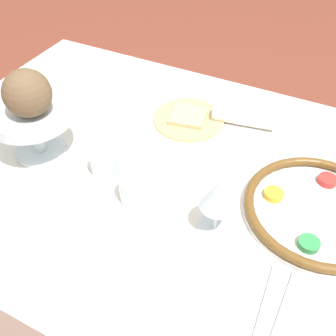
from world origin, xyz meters
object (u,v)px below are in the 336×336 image
at_px(fruit_stand, 32,117).
at_px(bread_plate, 189,118).
at_px(coconut, 27,93).
at_px(napkin_roll, 244,117).
at_px(wine_glass, 218,195).
at_px(cup_mid, 137,189).
at_px(seder_plate, 318,210).
at_px(orange_fruit, 26,90).
at_px(cup_far, 108,162).

height_order(fruit_stand, bread_plate, fruit_stand).
bearing_deg(coconut, napkin_roll, -137.87).
bearing_deg(wine_glass, cup_mid, -0.48).
xyz_separation_m(seder_plate, orange_fruit, (0.65, 0.10, 0.16)).
relative_size(wine_glass, cup_mid, 1.78).
bearing_deg(wine_glass, seder_plate, -144.24).
height_order(bread_plate, cup_mid, cup_mid).
distance_m(orange_fruit, napkin_roll, 0.54).
distance_m(bread_plate, cup_far, 0.28).
distance_m(bread_plate, cup_mid, 0.31).
bearing_deg(wine_glass, bread_plate, -57.30).
bearing_deg(cup_mid, fruit_stand, -5.31).
bearing_deg(wine_glass, napkin_roll, -80.20).
bearing_deg(napkin_roll, orange_fruit, 38.95).
bearing_deg(napkin_roll, coconut, 42.13).
distance_m(wine_glass, coconut, 0.45).
relative_size(wine_glass, napkin_roll, 0.83).
xyz_separation_m(fruit_stand, napkin_roll, (-0.41, -0.33, -0.08)).
distance_m(seder_plate, wine_glass, 0.24).
bearing_deg(seder_plate, coconut, 10.44).
relative_size(coconut, cup_far, 1.32).
relative_size(fruit_stand, cup_far, 2.52).
bearing_deg(cup_far, fruit_stand, 4.80).
distance_m(orange_fruit, cup_mid, 0.32).
height_order(bread_plate, napkin_roll, napkin_roll).
relative_size(napkin_roll, cup_mid, 2.14).
relative_size(napkin_roll, cup_far, 2.14).
relative_size(orange_fruit, cup_far, 1.08).
xyz_separation_m(coconut, napkin_roll, (-0.38, -0.35, -0.16)).
xyz_separation_m(bread_plate, napkin_roll, (-0.14, -0.05, 0.02)).
bearing_deg(orange_fruit, seder_plate, -171.52).
distance_m(wine_glass, orange_fruit, 0.47).
bearing_deg(orange_fruit, cup_far, -176.51).
distance_m(coconut, cup_mid, 0.31).
height_order(napkin_roll, cup_mid, cup_mid).
distance_m(fruit_stand, bread_plate, 0.40).
bearing_deg(seder_plate, cup_far, 10.44).
bearing_deg(seder_plate, napkin_roll, -43.67).
bearing_deg(cup_mid, wine_glass, 179.52).
bearing_deg(cup_mid, orange_fruit, -6.24).
height_order(wine_glass, cup_far, wine_glass).
relative_size(wine_glass, fruit_stand, 0.71).
distance_m(wine_glass, bread_plate, 0.38).
xyz_separation_m(wine_glass, coconut, (0.44, -0.01, 0.09)).
height_order(wine_glass, napkin_roll, wine_glass).
bearing_deg(coconut, wine_glass, 178.16).
xyz_separation_m(fruit_stand, coconut, (-0.03, 0.01, 0.08)).
height_order(fruit_stand, cup_mid, fruit_stand).
distance_m(napkin_roll, cup_far, 0.39).
bearing_deg(fruit_stand, seder_plate, -171.17).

